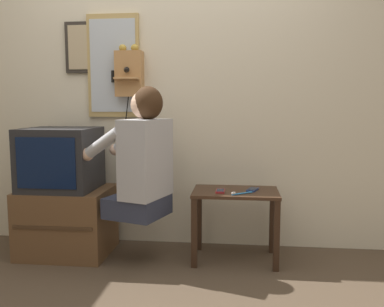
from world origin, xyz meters
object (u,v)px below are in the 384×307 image
(wall_phone_antique, at_px, (129,73))
(toothbrush, at_px, (241,193))
(wall_mirror, at_px, (113,66))
(cell_phone_held, at_px, (220,191))
(cell_phone_spare, at_px, (253,190))
(television, at_px, (61,159))
(person, at_px, (142,158))
(framed_picture, at_px, (89,47))

(wall_phone_antique, relative_size, toothbrush, 5.37)
(wall_mirror, height_order, cell_phone_held, wall_mirror)
(wall_phone_antique, xyz_separation_m, cell_phone_spare, (0.94, -0.24, -0.84))
(wall_mirror, distance_m, toothbrush, 1.40)
(wall_mirror, height_order, cell_phone_spare, wall_mirror)
(wall_phone_antique, bearing_deg, television, -148.83)
(cell_phone_held, bearing_deg, person, -169.21)
(framed_picture, relative_size, wall_mirror, 0.50)
(cell_phone_spare, bearing_deg, wall_phone_antique, -176.29)
(framed_picture, distance_m, wall_mirror, 0.24)
(framed_picture, height_order, cell_phone_held, framed_picture)
(television, distance_m, cell_phone_spare, 1.41)
(wall_phone_antique, relative_size, cell_phone_held, 6.16)
(person, distance_m, television, 0.65)
(toothbrush, bearing_deg, framed_picture, 33.19)
(toothbrush, bearing_deg, cell_phone_held, 27.00)
(wall_phone_antique, distance_m, wall_mirror, 0.15)
(wall_phone_antique, relative_size, cell_phone_spare, 5.64)
(wall_phone_antique, bearing_deg, cell_phone_held, -23.39)
(wall_phone_antique, bearing_deg, framed_picture, 172.32)
(person, distance_m, wall_phone_antique, 0.75)
(wall_phone_antique, distance_m, framed_picture, 0.39)
(television, relative_size, wall_mirror, 0.65)
(wall_phone_antique, xyz_separation_m, framed_picture, (-0.33, 0.04, 0.20))
(television, relative_size, cell_phone_held, 4.06)
(person, relative_size, toothbrush, 6.21)
(wall_phone_antique, bearing_deg, toothbrush, -23.79)
(cell_phone_spare, relative_size, toothbrush, 0.95)
(television, distance_m, wall_mirror, 0.82)
(wall_phone_antique, distance_m, toothbrush, 1.26)
(wall_mirror, relative_size, cell_phone_spare, 5.77)
(person, xyz_separation_m, television, (-0.64, 0.13, -0.03))
(toothbrush, bearing_deg, person, 54.87)
(television, xyz_separation_m, framed_picture, (0.12, 0.32, 0.84))
(wall_phone_antique, xyz_separation_m, wall_mirror, (-0.14, 0.04, 0.06))
(cell_phone_held, relative_size, cell_phone_spare, 0.92)
(person, relative_size, cell_phone_held, 7.12)
(cell_phone_spare, bearing_deg, wall_mirror, -176.60)
(television, height_order, wall_mirror, wall_mirror)
(television, bearing_deg, cell_phone_held, -1.89)
(person, xyz_separation_m, wall_phone_antique, (-0.19, 0.40, 0.60))
(person, bearing_deg, framed_picture, 67.33)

